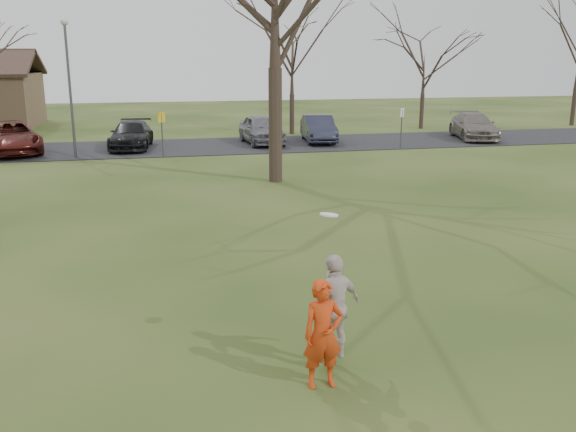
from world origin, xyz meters
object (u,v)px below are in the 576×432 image
Objects in this scene: car_4 at (261,129)px; car_2 at (10,137)px; lamp_post at (68,71)px; catching_play at (335,307)px; car_7 at (474,126)px; car_5 at (318,129)px; car_3 at (131,135)px; player_defender at (323,334)px.

car_2 is at bearing 179.28° from car_4.
lamp_post reaches higher than car_4.
lamp_post is at bearing 105.06° from catching_play.
car_7 is 28.81m from catching_play.
catching_play is (-15.66, -24.19, 0.24)m from car_7.
car_4 is at bearing -168.77° from car_7.
car_5 is at bearing 12.64° from lamp_post.
car_3 is 0.75× the size of lamp_post.
catching_play reaches higher than car_4.
car_3 is 4.82m from lamp_post.
catching_play is (-3.41, -24.81, 0.18)m from car_4.
car_3 is 10.02m from car_5.
car_3 is 0.95× the size of car_7.
car_3 is at bearing -12.18° from car_2.
car_4 is (3.72, 25.27, 0.01)m from player_defender.
car_5 is at bearing -13.91° from car_2.
car_7 is 21.92m from lamp_post.
player_defender reaches higher than car_2.
car_2 is 5.74m from car_3.
car_4 is (6.82, 0.29, 0.09)m from car_3.
car_3 is 2.10× the size of catching_play.
car_4 is at bearing 78.96° from player_defender.
lamp_post is at bearing -160.72° from car_5.
car_2 reaches higher than car_3.
car_3 is (-3.10, 24.98, -0.08)m from player_defender.
car_5 reaches higher than car_7.
catching_play is (0.31, 0.45, 0.20)m from player_defender.
catching_play is 0.36× the size of lamp_post.
car_4 is 0.72× the size of lamp_post.
catching_play is at bearing -101.87° from car_4.
catching_play is at bearing -85.80° from car_2.
car_4 is 0.91× the size of car_7.
car_4 is 25.05m from catching_play.
lamp_post is at bearing -167.31° from car_4.
car_3 is 24.76m from catching_play.
lamp_post reaches higher than car_2.
player_defender is 0.35× the size of car_4.
lamp_post is at bearing -128.69° from car_3.
player_defender is 25.17m from car_3.
catching_play is at bearing 53.13° from player_defender.
car_3 is 19.06m from car_7.
lamp_post is (-5.61, 22.46, 3.17)m from player_defender.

